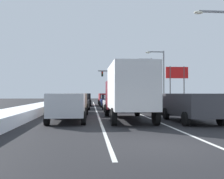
{
  "coord_description": "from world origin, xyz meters",
  "views": [
    {
      "loc": [
        -2.31,
        -8.09,
        1.68
      ],
      "look_at": [
        0.36,
        22.45,
        2.15
      ],
      "focal_mm": 40.37,
      "sensor_mm": 36.0,
      "label": 1
    }
  ],
  "objects_px": {
    "sedan_black_right_lane_second": "(159,104)",
    "street_lamp_right_near": "(222,52)",
    "suv_red_center_lane_fourth": "(106,98)",
    "box_truck_center_lane_nearest": "(128,90)",
    "suv_charcoal_right_lane_nearest": "(191,105)",
    "suv_tan_left_lane_second": "(75,101)",
    "sedan_charcoal_left_lane_third": "(81,102)",
    "street_lamp_right_far": "(149,76)",
    "roadside_sign_right": "(177,77)",
    "suv_green_right_lane_fourth": "(134,98)",
    "sedan_navy_center_lane_third": "(108,101)",
    "traffic_light_gantry": "(124,79)",
    "suv_black_left_lane_fourth": "(83,98)",
    "sedan_gray_right_lane_third": "(145,102)",
    "street_lamp_right_mid": "(161,72)",
    "suv_silver_left_lane_nearest": "(68,105)",
    "sedan_white_center_lane_second": "(113,103)"
  },
  "relations": [
    {
      "from": "suv_silver_left_lane_nearest",
      "to": "street_lamp_right_far",
      "type": "relative_size",
      "value": 0.64
    },
    {
      "from": "suv_green_right_lane_fourth",
      "to": "street_lamp_right_far",
      "type": "xyz_separation_m",
      "value": [
        4.09,
        8.32,
        3.59
      ]
    },
    {
      "from": "traffic_light_gantry",
      "to": "roadside_sign_right",
      "type": "distance_m",
      "value": 14.54
    },
    {
      "from": "sedan_gray_right_lane_third",
      "to": "box_truck_center_lane_nearest",
      "type": "relative_size",
      "value": 0.63
    },
    {
      "from": "sedan_charcoal_left_lane_third",
      "to": "suv_black_left_lane_fourth",
      "type": "bearing_deg",
      "value": 89.22
    },
    {
      "from": "sedan_black_right_lane_second",
      "to": "roadside_sign_right",
      "type": "distance_m",
      "value": 15.07
    },
    {
      "from": "street_lamp_right_near",
      "to": "street_lamp_right_far",
      "type": "xyz_separation_m",
      "value": [
        0.11,
        23.82,
        -0.17
      ]
    },
    {
      "from": "sedan_black_right_lane_second",
      "to": "street_lamp_right_near",
      "type": "bearing_deg",
      "value": -37.39
    },
    {
      "from": "suv_tan_left_lane_second",
      "to": "sedan_charcoal_left_lane_third",
      "type": "xyz_separation_m",
      "value": [
        0.25,
        5.95,
        -0.25
      ]
    },
    {
      "from": "sedan_charcoal_left_lane_third",
      "to": "suv_charcoal_right_lane_nearest",
      "type": "bearing_deg",
      "value": -62.14
    },
    {
      "from": "suv_green_right_lane_fourth",
      "to": "box_truck_center_lane_nearest",
      "type": "relative_size",
      "value": 0.68
    },
    {
      "from": "traffic_light_gantry",
      "to": "street_lamp_right_near",
      "type": "distance_m",
      "value": 29.94
    },
    {
      "from": "suv_tan_left_lane_second",
      "to": "traffic_light_gantry",
      "type": "height_order",
      "value": "traffic_light_gantry"
    },
    {
      "from": "suv_green_right_lane_fourth",
      "to": "sedan_charcoal_left_lane_third",
      "type": "bearing_deg",
      "value": -137.45
    },
    {
      "from": "sedan_black_right_lane_second",
      "to": "street_lamp_right_near",
      "type": "distance_m",
      "value": 6.41
    },
    {
      "from": "street_lamp_right_far",
      "to": "sedan_black_right_lane_second",
      "type": "bearing_deg",
      "value": -101.12
    },
    {
      "from": "sedan_black_right_lane_second",
      "to": "suv_red_center_lane_fourth",
      "type": "relative_size",
      "value": 0.92
    },
    {
      "from": "suv_red_center_lane_fourth",
      "to": "sedan_charcoal_left_lane_third",
      "type": "bearing_deg",
      "value": -108.87
    },
    {
      "from": "sedan_gray_right_lane_third",
      "to": "suv_red_center_lane_fourth",
      "type": "distance_m",
      "value": 10.7
    },
    {
      "from": "suv_black_left_lane_fourth",
      "to": "street_lamp_right_far",
      "type": "height_order",
      "value": "street_lamp_right_far"
    },
    {
      "from": "box_truck_center_lane_nearest",
      "to": "suv_red_center_lane_fourth",
      "type": "relative_size",
      "value": 1.47
    },
    {
      "from": "street_lamp_right_far",
      "to": "box_truck_center_lane_nearest",
      "type": "bearing_deg",
      "value": -106.12
    },
    {
      "from": "suv_red_center_lane_fourth",
      "to": "street_lamp_right_far",
      "type": "relative_size",
      "value": 0.64
    },
    {
      "from": "suv_tan_left_lane_second",
      "to": "street_lamp_right_near",
      "type": "height_order",
      "value": "street_lamp_right_near"
    },
    {
      "from": "street_lamp_right_far",
      "to": "suv_black_left_lane_fourth",
      "type": "bearing_deg",
      "value": -145.49
    },
    {
      "from": "suv_black_left_lane_fourth",
      "to": "traffic_light_gantry",
      "type": "distance_m",
      "value": 15.76
    },
    {
      "from": "box_truck_center_lane_nearest",
      "to": "sedan_charcoal_left_lane_third",
      "type": "height_order",
      "value": "box_truck_center_lane_nearest"
    },
    {
      "from": "suv_tan_left_lane_second",
      "to": "suv_silver_left_lane_nearest",
      "type": "bearing_deg",
      "value": -90.52
    },
    {
      "from": "sedan_black_right_lane_second",
      "to": "box_truck_center_lane_nearest",
      "type": "xyz_separation_m",
      "value": [
        -3.54,
        -5.58,
        1.14
      ]
    },
    {
      "from": "sedan_navy_center_lane_third",
      "to": "street_lamp_right_mid",
      "type": "height_order",
      "value": "street_lamp_right_mid"
    },
    {
      "from": "street_lamp_right_near",
      "to": "roadside_sign_right",
      "type": "bearing_deg",
      "value": 81.97
    },
    {
      "from": "suv_red_center_lane_fourth",
      "to": "suv_black_left_lane_fourth",
      "type": "height_order",
      "value": "same"
    },
    {
      "from": "sedan_navy_center_lane_third",
      "to": "street_lamp_right_far",
      "type": "distance_m",
      "value": 13.85
    },
    {
      "from": "street_lamp_right_near",
      "to": "roadside_sign_right",
      "type": "xyz_separation_m",
      "value": [
        2.3,
        16.34,
        -0.76
      ]
    },
    {
      "from": "suv_red_center_lane_fourth",
      "to": "suv_tan_left_lane_second",
      "type": "height_order",
      "value": "same"
    },
    {
      "from": "sedan_navy_center_lane_third",
      "to": "traffic_light_gantry",
      "type": "distance_m",
      "value": 17.69
    },
    {
      "from": "sedan_charcoal_left_lane_third",
      "to": "street_lamp_right_mid",
      "type": "height_order",
      "value": "street_lamp_right_mid"
    },
    {
      "from": "suv_green_right_lane_fourth",
      "to": "traffic_light_gantry",
      "type": "xyz_separation_m",
      "value": [
        0.69,
        14.26,
        3.48
      ]
    },
    {
      "from": "street_lamp_right_mid",
      "to": "sedan_white_center_lane_second",
      "type": "bearing_deg",
      "value": -127.61
    },
    {
      "from": "sedan_gray_right_lane_third",
      "to": "suv_red_center_lane_fourth",
      "type": "relative_size",
      "value": 0.92
    },
    {
      "from": "suv_red_center_lane_fourth",
      "to": "box_truck_center_lane_nearest",
      "type": "bearing_deg",
      "value": -89.82
    },
    {
      "from": "suv_tan_left_lane_second",
      "to": "sedan_white_center_lane_second",
      "type": "bearing_deg",
      "value": 40.03
    },
    {
      "from": "street_lamp_right_near",
      "to": "street_lamp_right_mid",
      "type": "height_order",
      "value": "street_lamp_right_near"
    },
    {
      "from": "box_truck_center_lane_nearest",
      "to": "sedan_charcoal_left_lane_third",
      "type": "xyz_separation_m",
      "value": [
        -3.36,
        11.72,
        -1.14
      ]
    },
    {
      "from": "sedan_navy_center_lane_third",
      "to": "suv_tan_left_lane_second",
      "type": "xyz_separation_m",
      "value": [
        -3.44,
        -9.8,
        0.25
      ]
    },
    {
      "from": "sedan_black_right_lane_second",
      "to": "suv_silver_left_lane_nearest",
      "type": "relative_size",
      "value": 0.92
    },
    {
      "from": "suv_red_center_lane_fourth",
      "to": "traffic_light_gantry",
      "type": "relative_size",
      "value": 0.65
    },
    {
      "from": "suv_charcoal_right_lane_nearest",
      "to": "suv_tan_left_lane_second",
      "type": "distance_m",
      "value": 9.98
    },
    {
      "from": "suv_charcoal_right_lane_nearest",
      "to": "sedan_navy_center_lane_third",
      "type": "bearing_deg",
      "value": 102.28
    },
    {
      "from": "sedan_black_right_lane_second",
      "to": "street_lamp_right_near",
      "type": "relative_size",
      "value": 0.57
    }
  ]
}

